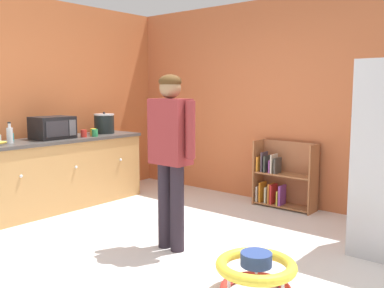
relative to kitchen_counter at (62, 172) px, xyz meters
The scene contains 15 objects.
ground_plane 2.27m from the kitchen_counter, ahead, with size 12.00×12.00×0.00m, color silver.
back_wall 3.11m from the kitchen_counter, 42.36° to the left, with size 5.20×0.06×2.70m, color #C2663C.
left_side_wall 1.11m from the kitchen_counter, 131.80° to the left, with size 0.06×2.99×2.70m, color #C66939.
kitchen_counter is the anchor object (origin of this frame).
bookshelf 2.86m from the kitchen_counter, 39.62° to the left, with size 0.80×0.28×0.85m.
standing_person 2.17m from the kitchen_counter, ahead, with size 0.57×0.22×1.65m.
baby_walker 3.24m from the kitchen_counter, ahead, with size 0.60×0.60×0.32m.
microwave 0.60m from the kitchen_counter, 86.44° to the right, with size 0.37×0.48×0.28m.
crock_pot 0.94m from the kitchen_counter, 92.35° to the left, with size 0.28×0.28×0.30m.
banana_bunch 0.97m from the kitchen_counter, 82.57° to the right, with size 0.12×0.16×0.04m.
clear_bottle 0.88m from the kitchen_counter, 87.69° to the right, with size 0.07×0.07×0.25m.
yellow_cup 0.67m from the kitchen_counter, 77.37° to the left, with size 0.08×0.08×0.10m, color yellow.
teal_cup 0.78m from the kitchen_counter, 105.47° to the right, with size 0.08×0.08×0.10m, color teal.
red_cup 0.57m from the kitchen_counter, 58.30° to the left, with size 0.08×0.08×0.10m, color red.
green_cup 0.66m from the kitchen_counter, 62.50° to the left, with size 0.08×0.08×0.10m, color #289150.
Camera 1 is at (2.55, -2.77, 1.51)m, focal length 39.86 mm.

